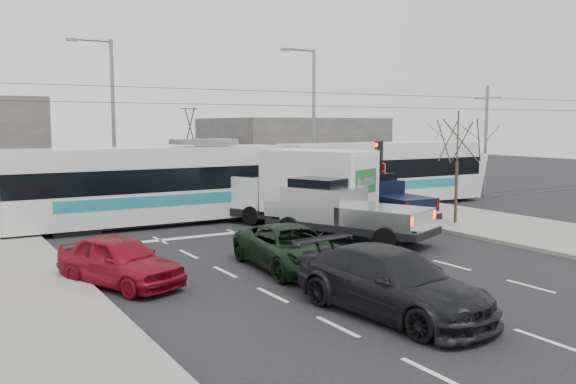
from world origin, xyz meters
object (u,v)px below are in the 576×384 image
silver_pickup (340,210)px  dark_car (392,282)px  bare_tree (458,142)px  tram (278,178)px  traffic_signal (380,161)px  street_lamp_far (110,114)px  street_lamp_near (311,115)px  green_car (291,248)px  navy_pickup (382,198)px  box_truck (307,189)px  red_car (120,260)px

silver_pickup → dark_car: size_ratio=1.29×
bare_tree → tram: bearing=126.2°
traffic_signal → street_lamp_far: street_lamp_far is taller
traffic_signal → street_lamp_near: 7.91m
bare_tree → tram: 8.97m
street_lamp_near → green_car: 18.59m
navy_pickup → dark_car: bearing=-127.0°
traffic_signal → street_lamp_near: size_ratio=0.40×
traffic_signal → green_car: size_ratio=0.72×
street_lamp_far → green_car: (1.13, -16.78, -4.42)m
tram → dark_car: (-5.79, -15.50, -1.08)m
street_lamp_near → green_car: street_lamp_near is taller
traffic_signal → box_truck: 5.09m
street_lamp_near → dark_car: 23.01m
tram → green_car: 11.78m
street_lamp_far → silver_pickup: 15.10m
box_truck → dark_car: (-4.93, -11.46, -0.91)m
street_lamp_near → street_lamp_far: 11.67m
street_lamp_far → tram: bearing=-44.2°
dark_car → bare_tree: bearing=30.8°
traffic_signal → street_lamp_far: (-10.66, 9.50, 2.37)m
box_truck → green_car: bearing=-148.8°
street_lamp_far → tram: (6.62, -6.43, -3.24)m
box_truck → green_car: box_truck is taller
street_lamp_far → bare_tree: bearing=-48.9°
tram → navy_pickup: tram is taller
navy_pickup → green_car: bearing=-143.7°
green_car → street_lamp_far: bearing=99.0°
traffic_signal → dark_car: size_ratio=0.66×
navy_pickup → street_lamp_near: bearing=80.2°
red_car → navy_pickup: bearing=-1.9°
street_lamp_near → traffic_signal: bearing=-96.4°
red_car → traffic_signal: bearing=1.5°
red_car → dark_car: size_ratio=0.78×
bare_tree → navy_pickup: bare_tree is taller
tram → box_truck: 4.13m
street_lamp_near → navy_pickup: (-1.80, -8.87, -4.00)m
tram → green_car: tram is taller
tram → dark_car: tram is taller
navy_pickup → dark_car: (-8.86, -11.06, -0.32)m
navy_pickup → green_car: (-8.57, -5.92, -0.42)m
street_lamp_far → street_lamp_near: bearing=-9.9°
tram → red_car: tram is taller
tram → bare_tree: bearing=-53.1°
street_lamp_far → tram: 9.78m
navy_pickup → dark_car: size_ratio=0.99×
navy_pickup → bare_tree: bearing=-49.9°
street_lamp_far → red_car: size_ratio=2.13×
bare_tree → street_lamp_far: 17.97m
box_truck → green_car: (-4.64, -6.32, -1.01)m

